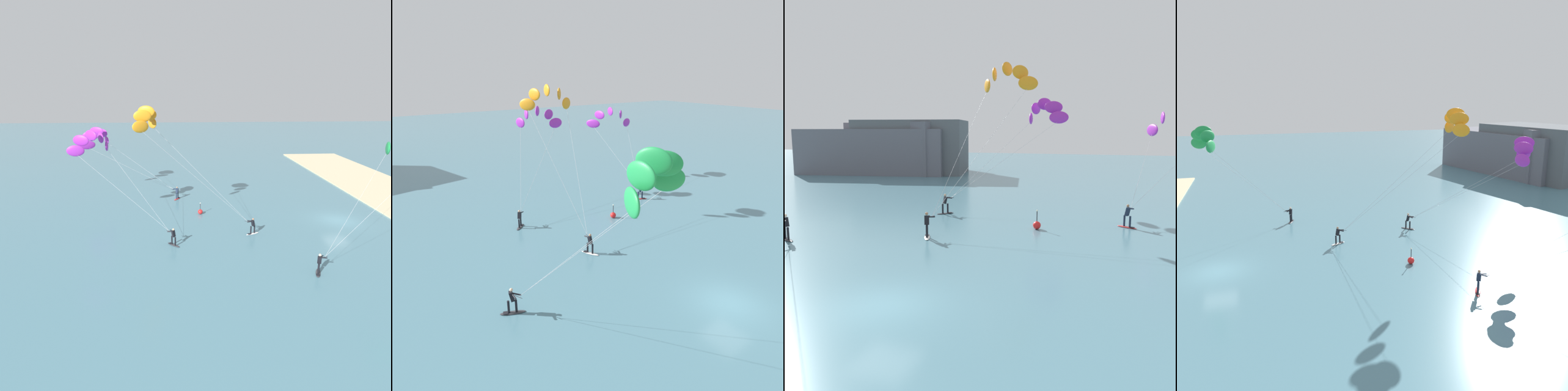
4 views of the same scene
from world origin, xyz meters
The scene contains 5 objects.
ground_plane centered at (0.00, 0.00, 0.00)m, with size 240.00×240.00×0.00m, color slate.
kitesurfer_nearshore centered at (-0.86, 20.02, 10.71)m, with size 5.50×12.20×12.35m.
kitesurfer_mid_water centered at (0.98, 25.95, 8.34)m, with size 9.66×10.98×9.89m.
marker_buoy centered at (3.02, 14.99, 0.30)m, with size 0.56×0.56×1.38m.
distant_headland centered at (-28.94, 50.27, 3.61)m, with size 28.48×20.04×8.64m.
Camera 3 is at (8.82, -13.78, 6.72)m, focal length 39.04 mm.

